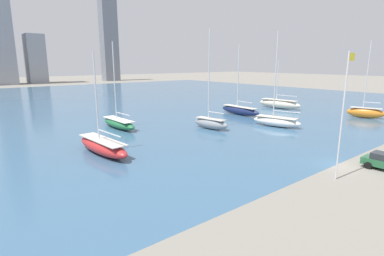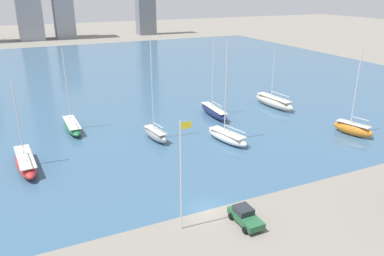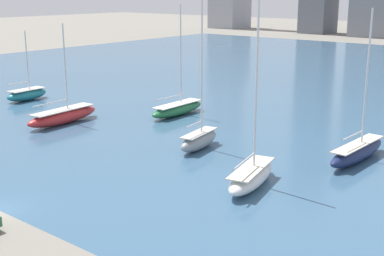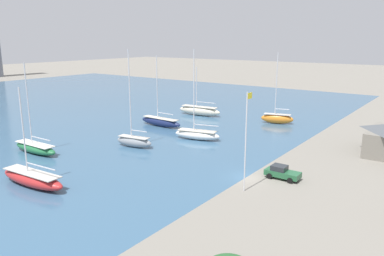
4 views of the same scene
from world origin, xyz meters
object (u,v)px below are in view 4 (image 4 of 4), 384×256
at_px(sailboat_cream, 199,111).
at_px(sailboat_white, 197,134).
at_px(flag_pole, 246,139).
at_px(sailboat_navy, 161,122).
at_px(sailboat_gray, 134,141).
at_px(sailboat_red, 32,179).
at_px(sailboat_green, 35,148).
at_px(sailboat_orange, 277,118).
at_px(parked_pickup_green, 282,172).

bearing_deg(sailboat_cream, sailboat_white, -151.67).
bearing_deg(flag_pole, sailboat_navy, 56.71).
xyz_separation_m(sailboat_cream, sailboat_gray, (-28.65, -6.62, -0.05)).
bearing_deg(flag_pole, sailboat_red, 122.90).
relative_size(sailboat_red, sailboat_green, 0.85).
relative_size(sailboat_gray, sailboat_navy, 1.12).
relative_size(sailboat_orange, sailboat_navy, 1.04).
bearing_deg(sailboat_orange, sailboat_red, 152.84).
distance_m(sailboat_navy, sailboat_white, 13.04).
relative_size(sailboat_cream, sailboat_orange, 0.76).
relative_size(sailboat_red, parked_pickup_green, 2.72).
height_order(flag_pole, sailboat_white, sailboat_white).
relative_size(sailboat_cream, sailboat_green, 0.80).
xyz_separation_m(sailboat_gray, parked_pickup_green, (0.78, -26.07, -0.23)).
distance_m(sailboat_orange, sailboat_navy, 25.10).
bearing_deg(sailboat_gray, parked_pickup_green, -97.72).
distance_m(sailboat_red, sailboat_gray, 19.98).
distance_m(flag_pole, parked_pickup_green, 8.80).
bearing_deg(sailboat_gray, sailboat_green, 129.64).
height_order(sailboat_white, parked_pickup_green, sailboat_white).
bearing_deg(flag_pole, sailboat_gray, 76.67).
height_order(flag_pole, sailboat_red, sailboat_red).
xyz_separation_m(sailboat_red, sailboat_white, (30.10, -3.60, 0.00)).
relative_size(sailboat_gray, sailboat_green, 1.13).
bearing_deg(sailboat_orange, sailboat_navy, 115.93).
bearing_deg(parked_pickup_green, sailboat_orange, 24.09).
distance_m(sailboat_red, sailboat_white, 30.32).
bearing_deg(sailboat_green, flag_pole, -81.63).
relative_size(sailboat_red, sailboat_navy, 0.84).
distance_m(sailboat_orange, sailboat_gray, 33.50).
bearing_deg(sailboat_navy, sailboat_orange, -46.04).
bearing_deg(sailboat_green, sailboat_navy, -9.76).
bearing_deg(sailboat_gray, sailboat_white, -38.88).
xyz_separation_m(flag_pole, sailboat_white, (15.94, 18.29, -5.48)).
xyz_separation_m(sailboat_red, sailboat_green, (8.03, 12.44, -0.08)).
relative_size(flag_pole, sailboat_green, 0.83).
height_order(sailboat_orange, sailboat_green, sailboat_orange).
height_order(sailboat_cream, sailboat_white, sailboat_white).
distance_m(sailboat_cream, parked_pickup_green, 42.96).
bearing_deg(sailboat_gray, sailboat_cream, 3.59).
distance_m(sailboat_red, sailboat_green, 14.81).
bearing_deg(sailboat_navy, parked_pickup_green, -110.92).
height_order(sailboat_cream, parked_pickup_green, sailboat_cream).
distance_m(sailboat_cream, sailboat_white, 22.20).
bearing_deg(sailboat_green, sailboat_orange, -29.09).
relative_size(flag_pole, sailboat_red, 0.98).
bearing_deg(sailboat_red, sailboat_navy, 9.83).
distance_m(flag_pole, sailboat_cream, 46.37).
distance_m(sailboat_gray, sailboat_navy, 15.84).
height_order(sailboat_gray, parked_pickup_green, sailboat_gray).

